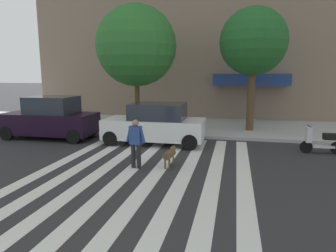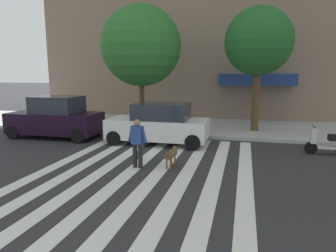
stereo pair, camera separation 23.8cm
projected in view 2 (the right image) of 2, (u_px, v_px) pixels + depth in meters
name	position (u px, v px, depth m)	size (l,w,h in m)	color
ground_plane	(142.00, 189.00, 8.28)	(160.00, 160.00, 0.00)	#2B2B2D
sidewalk_far	(197.00, 126.00, 17.66)	(80.00, 6.00, 0.15)	#A7A7A7
crosswalk_stripes	(128.00, 188.00, 8.38)	(6.75, 13.07, 0.01)	silver
parked_car_near_curb	(56.00, 118.00, 14.83)	(4.44, 2.01, 2.03)	black
parked_car_behind_first	(159.00, 124.00, 13.57)	(4.45, 2.02, 1.82)	white
parked_scooter	(327.00, 143.00, 11.71)	(1.63, 0.50, 1.11)	black
street_tree_nearest	(141.00, 46.00, 15.98)	(4.26, 4.26, 6.53)	#4C3823
street_tree_middle	(259.00, 42.00, 15.23)	(3.44, 3.44, 6.29)	#4C3823
pedestrian_dog_walker	(137.00, 141.00, 10.01)	(0.71, 0.29, 1.64)	black
dog_on_leash	(171.00, 154.00, 10.18)	(0.33, 1.02, 0.65)	brown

